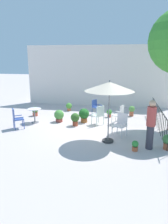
{
  "coord_description": "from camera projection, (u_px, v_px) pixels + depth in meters",
  "views": [
    {
      "loc": [
        1.87,
        -9.55,
        3.21
      ],
      "look_at": [
        0.0,
        -0.1,
        0.71
      ],
      "focal_mm": 33.73,
      "sensor_mm": 36.0,
      "label": 1
    }
  ],
  "objects": [
    {
      "name": "potted_plant_4",
      "position": [
        75.0,
        118.0,
        10.13
      ],
      "size": [
        0.43,
        0.43,
        0.63
      ],
      "color": "#98422B",
      "rests_on": "ground"
    },
    {
      "name": "patio_chair_1",
      "position": [
        99.0,
        114.0,
        10.19
      ],
      "size": [
        0.64,
        0.64,
        0.97
      ],
      "color": "white",
      "rests_on": "ground"
    },
    {
      "name": "patio_chair_0",
      "position": [
        96.0,
        106.0,
        12.15
      ],
      "size": [
        0.63,
        0.61,
        0.85
      ],
      "color": "#324D94",
      "rests_on": "ground"
    },
    {
      "name": "villa_facade",
      "position": [
        98.0,
        76.0,
        14.08
      ],
      "size": [
        9.74,
        0.3,
        4.02
      ],
      "primitive_type": "cube",
      "color": "silver",
      "rests_on": "ground"
    },
    {
      "name": "potted_plant_0",
      "position": [
        59.0,
        116.0,
        10.77
      ],
      "size": [
        0.5,
        0.5,
        0.62
      ],
      "color": "#9D443A",
      "rests_on": "ground"
    },
    {
      "name": "patio_umbrella_0",
      "position": [
        109.0,
        87.0,
        7.74
      ],
      "size": [
        1.85,
        1.85,
        2.41
      ],
      "color": "#2D2D2D",
      "rests_on": "ground"
    },
    {
      "name": "ground_plane",
      "position": [
        84.0,
        126.0,
        10.22
      ],
      "size": [
        60.0,
        60.0,
        0.0
      ],
      "primitive_type": "plane",
      "color": "#C1B2B0"
    },
    {
      "name": "potted_plant_7",
      "position": [
        135.0,
        146.0,
        7.42
      ],
      "size": [
        0.24,
        0.24,
        0.38
      ],
      "color": "#BF5D38",
      "rests_on": "ground"
    },
    {
      "name": "cafe_table_0",
      "position": [
        35.0,
        113.0,
        10.6
      ],
      "size": [
        0.69,
        0.69,
        0.73
      ],
      "color": "silver",
      "rests_on": "ground"
    },
    {
      "name": "patio_chair_3",
      "position": [
        119.0,
        114.0,
        10.29
      ],
      "size": [
        0.6,
        0.6,
        0.97
      ],
      "color": "white",
      "rests_on": "ground"
    },
    {
      "name": "potted_plant_6",
      "position": [
        35.0,
        111.0,
        11.89
      ],
      "size": [
        0.35,
        0.35,
        0.53
      ],
      "color": "#C15640",
      "rests_on": "ground"
    },
    {
      "name": "patio_chair_4",
      "position": [
        16.0,
        117.0,
        9.66
      ],
      "size": [
        0.61,
        0.61,
        0.97
      ],
      "color": "#364F9A",
      "rests_on": "ground"
    },
    {
      "name": "standing_person",
      "position": [
        151.0,
        124.0,
        7.42
      ],
      "size": [
        0.38,
        0.38,
        1.8
      ],
      "color": "#33333D",
      "rests_on": "ground"
    },
    {
      "name": "potted_plant_3",
      "position": [
        69.0,
        106.0,
        13.02
      ],
      "size": [
        0.37,
        0.37,
        0.5
      ],
      "color": "#C1623B",
      "rests_on": "ground"
    },
    {
      "name": "potted_plant_5",
      "position": [
        167.0,
        141.0,
        7.51
      ],
      "size": [
        0.36,
        0.36,
        0.56
      ],
      "color": "#B55B38",
      "rests_on": "ground"
    },
    {
      "name": "patio_chair_2",
      "position": [
        121.0,
        123.0,
        8.81
      ],
      "size": [
        0.65,
        0.64,
        0.96
      ],
      "color": "white",
      "rests_on": "ground"
    },
    {
      "name": "potted_plant_8",
      "position": [
        84.0,
        115.0,
        10.68
      ],
      "size": [
        0.53,
        0.53,
        0.72
      ],
      "color": "brown",
      "rests_on": "ground"
    },
    {
      "name": "terrace_railing",
      "position": [
        159.0,
        116.0,
        9.41
      ],
      "size": [
        0.03,
        5.59,
        1.01
      ],
      "color": "black",
      "rests_on": "ground"
    },
    {
      "name": "potted_plant_1",
      "position": [
        109.0,
        113.0,
        11.64
      ],
      "size": [
        0.29,
        0.29,
        0.44
      ],
      "color": "#C05742",
      "rests_on": "ground"
    },
    {
      "name": "potted_plant_2",
      "position": [
        132.0,
        110.0,
        11.83
      ],
      "size": [
        0.34,
        0.34,
        0.59
      ],
      "color": "#AA583B",
      "rests_on": "ground"
    }
  ]
}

